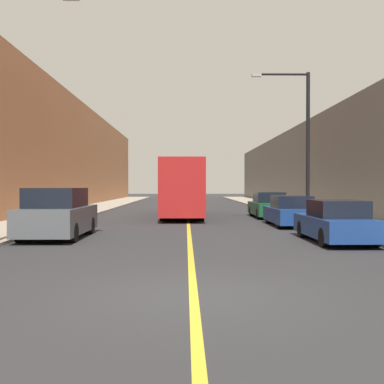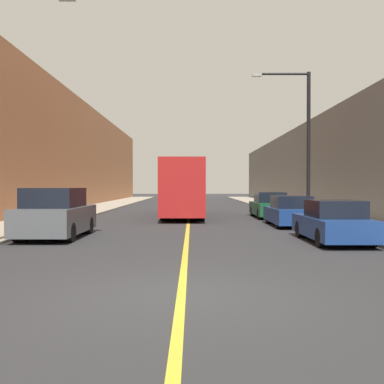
# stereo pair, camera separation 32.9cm
# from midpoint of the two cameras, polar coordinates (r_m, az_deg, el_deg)

# --- Properties ---
(ground_plane) EXTENTS (200.00, 200.00, 0.00)m
(ground_plane) POSITION_cam_midpoint_polar(r_m,az_deg,el_deg) (8.14, -0.26, -12.93)
(ground_plane) COLOR #2D2D30
(sidewalk_left) EXTENTS (3.55, 72.00, 0.12)m
(sidewalk_left) POSITION_cam_midpoint_polar(r_m,az_deg,el_deg) (38.75, -11.74, -1.99)
(sidewalk_left) COLOR #A89E8C
(sidewalk_left) RESTS_ON ground
(sidewalk_right) EXTENTS (3.55, 72.00, 0.12)m
(sidewalk_right) POSITION_cam_midpoint_polar(r_m,az_deg,el_deg) (38.74, 11.51, -1.99)
(sidewalk_right) COLOR #A89E8C
(sidewalk_right) RESTS_ON ground
(building_row_left) EXTENTS (4.00, 72.00, 9.61)m
(building_row_left) POSITION_cam_midpoint_polar(r_m,az_deg,el_deg) (39.75, -17.11, 4.91)
(building_row_left) COLOR #B2724C
(building_row_left) RESTS_ON ground
(building_row_right) EXTENTS (4.00, 72.00, 7.21)m
(building_row_right) POSITION_cam_midpoint_polar(r_m,az_deg,el_deg) (39.67, 16.88, 3.18)
(building_row_right) COLOR #66605B
(building_row_right) RESTS_ON ground
(road_center_line) EXTENTS (0.16, 72.00, 0.01)m
(road_center_line) POSITION_cam_midpoint_polar(r_m,az_deg,el_deg) (37.96, -0.12, -2.11)
(road_center_line) COLOR gold
(road_center_line) RESTS_ON ground
(bus) EXTENTS (2.42, 11.22, 3.40)m
(bus) POSITION_cam_midpoint_polar(r_m,az_deg,el_deg) (28.13, -0.79, 0.56)
(bus) COLOR #AD1E1E
(bus) RESTS_ON ground
(parked_suv_left) EXTENTS (2.02, 4.46, 1.85)m
(parked_suv_left) POSITION_cam_midpoint_polar(r_m,az_deg,el_deg) (17.32, -16.47, -2.79)
(parked_suv_left) COLOR #51565B
(parked_suv_left) RESTS_ON ground
(car_right_near) EXTENTS (1.82, 4.39, 1.44)m
(car_right_near) POSITION_cam_midpoint_polar(r_m,az_deg,el_deg) (16.14, 17.98, -3.78)
(car_right_near) COLOR navy
(car_right_near) RESTS_ON ground
(car_right_mid) EXTENTS (1.89, 4.33, 1.45)m
(car_right_mid) POSITION_cam_midpoint_polar(r_m,az_deg,el_deg) (22.03, 12.73, -2.54)
(car_right_mid) COLOR navy
(car_right_mid) RESTS_ON ground
(car_right_far) EXTENTS (1.86, 4.67, 1.55)m
(car_right_far) POSITION_cam_midpoint_polar(r_m,az_deg,el_deg) (27.56, 10.07, -1.78)
(car_right_far) COLOR #145128
(car_right_far) RESTS_ON ground
(street_lamp_right) EXTENTS (3.08, 0.24, 7.80)m
(street_lamp_right) POSITION_cam_midpoint_polar(r_m,az_deg,el_deg) (24.55, 14.22, 7.04)
(street_lamp_right) COLOR black
(street_lamp_right) RESTS_ON sidewalk_right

